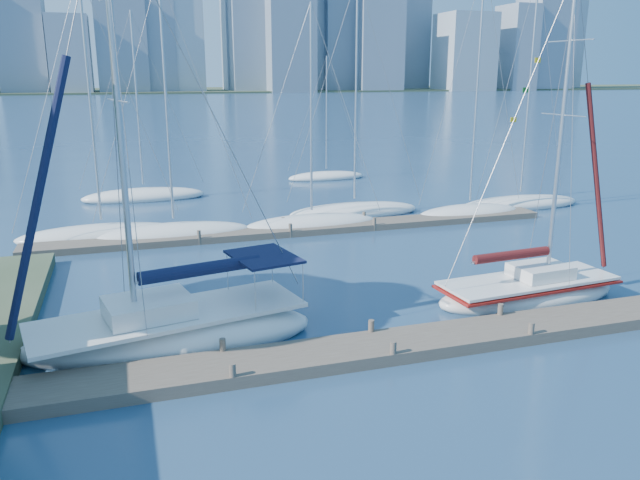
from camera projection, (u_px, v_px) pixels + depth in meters
name	position (u px, v px, depth m)	size (l,w,h in m)	color
ground	(381.00, 353.00, 20.24)	(700.00, 700.00, 0.00)	#18304D
near_dock	(381.00, 348.00, 20.18)	(26.00, 2.00, 0.40)	brown
far_dock	(304.00, 230.00, 35.51)	(30.00, 1.80, 0.36)	brown
far_shore	(133.00, 91.00, 314.93)	(800.00, 100.00, 1.50)	#38472D
sailboat_navy	(170.00, 316.00, 20.64)	(10.01, 5.00, 14.33)	silver
sailboat_maroon	(529.00, 275.00, 24.63)	(7.97, 3.15, 13.04)	silver
bg_boat_0	(103.00, 234.00, 34.08)	(9.26, 5.20, 14.05)	silver
bg_boat_1	(174.00, 233.00, 34.31)	(8.85, 3.99, 14.04)	silver
bg_boat_2	(312.00, 224.00, 36.49)	(8.41, 4.36, 12.89)	silver
bg_boat_3	(354.00, 211.00, 39.87)	(8.92, 3.59, 14.75)	silver
bg_boat_4	(469.00, 212.00, 39.47)	(7.07, 2.57, 15.51)	silver
bg_boat_5	(520.00, 203.00, 42.15)	(9.26, 5.03, 15.51)	silver
bg_boat_6	(144.00, 196.00, 44.76)	(8.73, 3.06, 13.28)	silver
bg_boat_7	(326.00, 177.00, 53.44)	(6.82, 2.47, 10.50)	silver
skyline	(176.00, 13.00, 284.90)	(502.60, 51.31, 107.11)	slate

